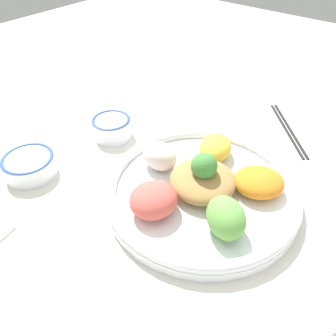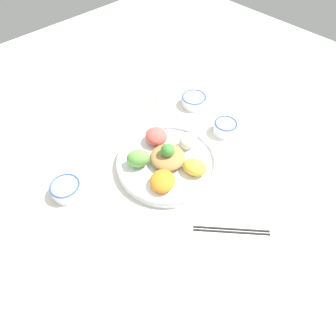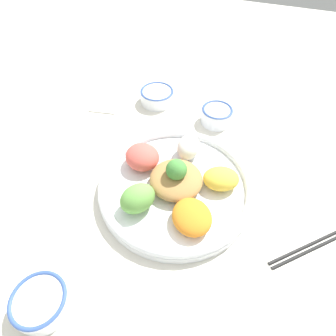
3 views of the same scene
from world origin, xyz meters
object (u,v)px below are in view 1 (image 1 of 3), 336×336
(salad_platter, at_px, (202,187))
(rice_bowl_blue, at_px, (112,127))
(sauce_bowl_red, at_px, (29,164))
(chopsticks_pair_near, at_px, (288,129))

(salad_platter, bearing_deg, rice_bowl_blue, 82.85)
(sauce_bowl_red, relative_size, chopsticks_pair_near, 0.57)
(sauce_bowl_red, relative_size, rice_bowl_blue, 1.16)
(sauce_bowl_red, height_order, rice_bowl_blue, rice_bowl_blue)
(salad_platter, relative_size, rice_bowl_blue, 4.05)
(salad_platter, xyz_separation_m, sauce_bowl_red, (-0.16, 0.31, -0.00))
(rice_bowl_blue, bearing_deg, sauce_bowl_red, 170.40)
(rice_bowl_blue, bearing_deg, salad_platter, -97.15)
(rice_bowl_blue, height_order, chopsticks_pair_near, rice_bowl_blue)
(salad_platter, xyz_separation_m, chopsticks_pair_near, (0.31, -0.04, -0.02))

